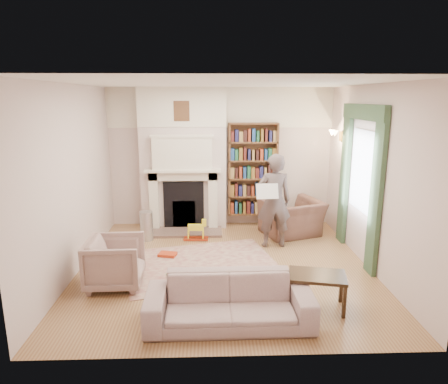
{
  "coord_description": "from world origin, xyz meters",
  "views": [
    {
      "loc": [
        -0.21,
        -5.85,
        2.6
      ],
      "look_at": [
        0.0,
        0.25,
        1.15
      ],
      "focal_mm": 32.0,
      "sensor_mm": 36.0,
      "label": 1
    }
  ],
  "objects_px": {
    "armchair_left": "(115,262)",
    "man_reading": "(274,201)",
    "armchair_reading": "(291,218)",
    "sofa": "(229,301)",
    "rocking_horse": "(196,230)",
    "bookcase": "(253,169)",
    "coffee_table": "(316,291)",
    "paraffin_heater": "(146,226)"
  },
  "relations": [
    {
      "from": "armchair_left",
      "to": "man_reading",
      "type": "bearing_deg",
      "value": -60.9
    },
    {
      "from": "armchair_reading",
      "to": "man_reading",
      "type": "xyz_separation_m",
      "value": [
        -0.45,
        -0.6,
        0.49
      ]
    },
    {
      "from": "armchair_reading",
      "to": "sofa",
      "type": "distance_m",
      "value": 3.37
    },
    {
      "from": "armchair_reading",
      "to": "rocking_horse",
      "type": "relative_size",
      "value": 2.31
    },
    {
      "from": "rocking_horse",
      "to": "bookcase",
      "type": "bearing_deg",
      "value": 40.55
    },
    {
      "from": "armchair_left",
      "to": "sofa",
      "type": "xyz_separation_m",
      "value": [
        1.55,
        -1.03,
        -0.07
      ]
    },
    {
      "from": "armchair_reading",
      "to": "coffee_table",
      "type": "bearing_deg",
      "value": 66.04
    },
    {
      "from": "sofa",
      "to": "paraffin_heater",
      "type": "height_order",
      "value": "sofa"
    },
    {
      "from": "coffee_table",
      "to": "armchair_left",
      "type": "bearing_deg",
      "value": 177.68
    },
    {
      "from": "bookcase",
      "to": "rocking_horse",
      "type": "xyz_separation_m",
      "value": [
        -1.14,
        -0.89,
        -0.97
      ]
    },
    {
      "from": "armchair_reading",
      "to": "man_reading",
      "type": "height_order",
      "value": "man_reading"
    },
    {
      "from": "sofa",
      "to": "coffee_table",
      "type": "xyz_separation_m",
      "value": [
        1.12,
        0.33,
        -0.06
      ]
    },
    {
      "from": "sofa",
      "to": "armchair_left",
      "type": "bearing_deg",
      "value": 145.98
    },
    {
      "from": "armchair_reading",
      "to": "coffee_table",
      "type": "distance_m",
      "value": 2.78
    },
    {
      "from": "man_reading",
      "to": "rocking_horse",
      "type": "distance_m",
      "value": 1.57
    },
    {
      "from": "man_reading",
      "to": "rocking_horse",
      "type": "xyz_separation_m",
      "value": [
        -1.39,
        0.36,
        -0.63
      ]
    },
    {
      "from": "sofa",
      "to": "rocking_horse",
      "type": "relative_size",
      "value": 4.25
    },
    {
      "from": "paraffin_heater",
      "to": "bookcase",
      "type": "bearing_deg",
      "value": 22.68
    },
    {
      "from": "bookcase",
      "to": "sofa",
      "type": "relative_size",
      "value": 0.95
    },
    {
      "from": "bookcase",
      "to": "armchair_reading",
      "type": "height_order",
      "value": "bookcase"
    },
    {
      "from": "bookcase",
      "to": "armchair_left",
      "type": "relative_size",
      "value": 2.4
    },
    {
      "from": "armchair_reading",
      "to": "rocking_horse",
      "type": "xyz_separation_m",
      "value": [
        -1.84,
        -0.24,
        -0.14
      ]
    },
    {
      "from": "sofa",
      "to": "paraffin_heater",
      "type": "distance_m",
      "value": 3.21
    },
    {
      "from": "armchair_left",
      "to": "man_reading",
      "type": "distance_m",
      "value": 2.9
    },
    {
      "from": "coffee_table",
      "to": "paraffin_heater",
      "type": "bearing_deg",
      "value": 146.98
    },
    {
      "from": "armchair_reading",
      "to": "sofa",
      "type": "relative_size",
      "value": 0.54
    },
    {
      "from": "bookcase",
      "to": "armchair_reading",
      "type": "bearing_deg",
      "value": -43.11
    },
    {
      "from": "armchair_reading",
      "to": "armchair_left",
      "type": "distance_m",
      "value": 3.56
    },
    {
      "from": "man_reading",
      "to": "paraffin_heater",
      "type": "distance_m",
      "value": 2.4
    },
    {
      "from": "man_reading",
      "to": "bookcase",
      "type": "bearing_deg",
      "value": -83.31
    },
    {
      "from": "coffee_table",
      "to": "rocking_horse",
      "type": "xyz_separation_m",
      "value": [
        -1.61,
        2.52,
        -0.02
      ]
    },
    {
      "from": "bookcase",
      "to": "armchair_reading",
      "type": "distance_m",
      "value": 1.27
    },
    {
      "from": "armchair_reading",
      "to": "man_reading",
      "type": "distance_m",
      "value": 0.9
    },
    {
      "from": "armchair_reading",
      "to": "paraffin_heater",
      "type": "relative_size",
      "value": 1.92
    },
    {
      "from": "bookcase",
      "to": "man_reading",
      "type": "relative_size",
      "value": 1.11
    },
    {
      "from": "rocking_horse",
      "to": "armchair_left",
      "type": "bearing_deg",
      "value": -117.73
    },
    {
      "from": "sofa",
      "to": "rocking_horse",
      "type": "xyz_separation_m",
      "value": [
        -0.49,
        2.85,
        -0.08
      ]
    },
    {
      "from": "man_reading",
      "to": "paraffin_heater",
      "type": "xyz_separation_m",
      "value": [
        -2.31,
        0.39,
        -0.56
      ]
    },
    {
      "from": "sofa",
      "to": "rocking_horse",
      "type": "bearing_deg",
      "value": 99.19
    },
    {
      "from": "sofa",
      "to": "coffee_table",
      "type": "relative_size",
      "value": 2.78
    },
    {
      "from": "bookcase",
      "to": "man_reading",
      "type": "height_order",
      "value": "bookcase"
    },
    {
      "from": "coffee_table",
      "to": "sofa",
      "type": "bearing_deg",
      "value": -151.33
    }
  ]
}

